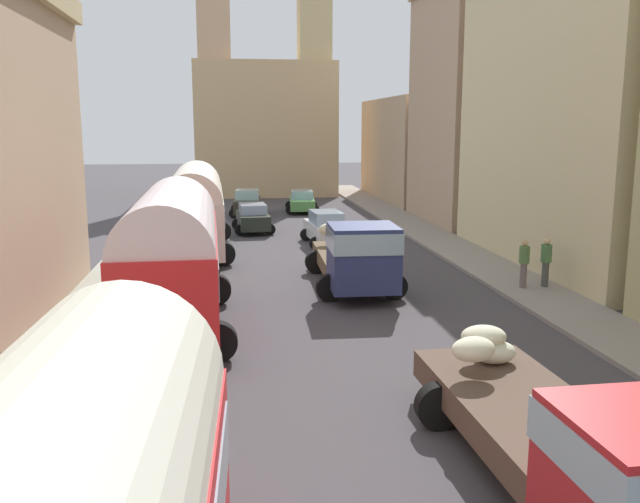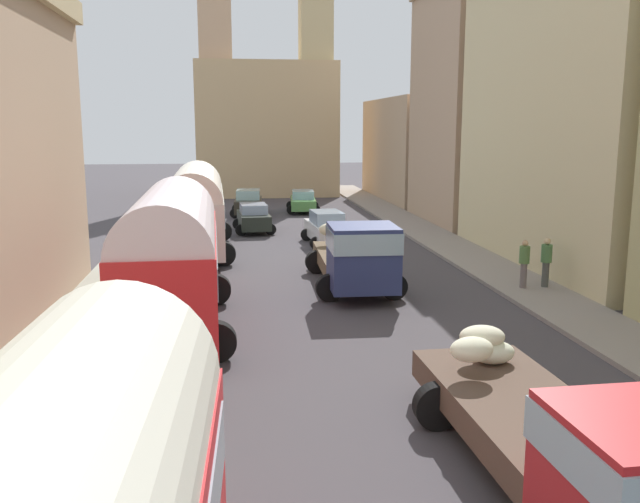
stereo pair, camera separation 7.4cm
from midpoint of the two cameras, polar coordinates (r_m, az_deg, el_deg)
The scene contains 17 objects.
ground_plane at distance 29.17m, azimuth -1.31°, elevation -0.73°, with size 154.00×154.00×0.00m, color #433E42.
sidewalk_left at distance 29.29m, azimuth -15.56°, elevation -0.94°, with size 2.50×70.00×0.14m, color #98998A.
sidewalk_right at distance 30.77m, azimuth 12.23°, elevation -0.25°, with size 2.50×70.00×0.14m, color gray.
building_right_2 at distance 29.80m, azimuth 21.40°, elevation 11.58°, with size 5.77×14.10×13.14m.
building_right_3 at distance 41.08m, azimuth 12.18°, elevation 12.03°, with size 4.57×9.31×13.82m.
building_right_4 at distance 53.42m, azimuth 7.76°, elevation 8.48°, with size 4.81×14.90×7.73m.
distant_church at distance 57.49m, azimuth -4.52°, elevation 11.15°, with size 11.34×7.91×19.24m.
parked_bus_1 at distance 19.15m, azimuth -12.25°, elevation -0.14°, with size 3.44×8.78×4.06m.
parked_bus_2 at distance 31.02m, azimuth -10.34°, elevation 3.82°, with size 3.46×10.01×3.94m.
cargo_truck_0 at distance 10.95m, azimuth 21.31°, elevation -14.57°, with size 3.26×7.57×2.27m.
cargo_truck_1 at distance 23.43m, azimuth 3.17°, elevation -0.25°, with size 3.18×7.30×2.54m.
car_0 at distance 32.89m, azimuth 0.63°, elevation 1.98°, with size 2.29×4.19×1.63m.
car_1 at distance 45.46m, azimuth -1.41°, elevation 4.27°, with size 2.39×4.21×1.45m.
car_2 at distance 36.95m, azimuth -5.55°, elevation 2.83°, with size 2.30×3.74×1.54m.
car_3 at distance 43.87m, azimuth -5.99°, elevation 4.10°, with size 2.41×4.05×1.66m.
pedestrian_0 at distance 24.54m, azimuth 16.88°, elevation -0.87°, with size 0.43×0.43×1.82m.
pedestrian_2 at distance 24.89m, azimuth 18.57°, elevation -0.75°, with size 0.43×0.43×1.87m.
Camera 2 is at (-3.03, -1.44, 5.70)m, focal length 38.04 mm.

